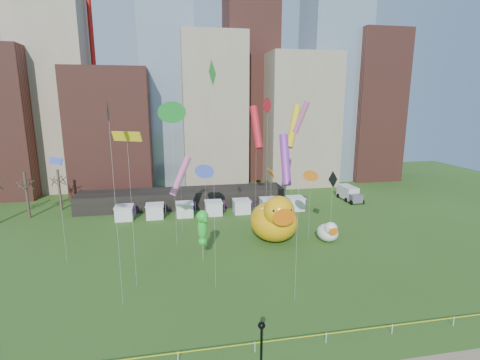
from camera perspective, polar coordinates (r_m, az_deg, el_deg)
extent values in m
plane|color=#31541A|center=(31.66, 2.37, -25.51)|extent=(160.00, 160.00, 0.00)
cube|color=gray|center=(89.62, -27.14, 12.04)|extent=(14.00, 12.00, 42.00)
cube|color=brown|center=(81.47, -19.56, 7.12)|extent=(16.00, 14.00, 26.00)
cube|color=#8C9EB2|center=(88.67, -11.44, 17.34)|extent=(12.00, 12.00, 55.00)
cube|color=gray|center=(84.91, -4.27, 10.68)|extent=(14.00, 14.00, 34.00)
cube|color=brown|center=(93.60, 1.62, 21.30)|extent=(12.00, 12.00, 68.00)
cube|color=gray|center=(87.67, 9.18, 9.30)|extent=(16.00, 14.00, 30.00)
cube|color=#8C9EB2|center=(95.18, 14.38, 14.73)|extent=(14.00, 12.00, 48.00)
cube|color=brown|center=(97.96, 20.10, 10.78)|extent=(12.00, 12.00, 36.00)
cylinder|color=red|center=(91.66, -22.68, 23.15)|extent=(1.00, 1.00, 76.00)
cylinder|color=red|center=(97.10, 12.00, 23.13)|extent=(1.00, 1.00, 76.00)
cube|color=black|center=(68.68, -8.95, -2.85)|extent=(38.00, 6.00, 3.20)
cube|color=white|center=(63.55, -17.81, -5.02)|extent=(2.80, 2.80, 2.20)
cube|color=red|center=(63.20, -16.22, -4.54)|extent=(0.08, 1.40, 1.60)
cube|color=white|center=(63.10, -13.29, -4.87)|extent=(2.80, 2.80, 2.20)
cube|color=red|center=(62.89, -11.67, -4.38)|extent=(0.08, 1.40, 1.60)
cube|color=white|center=(63.05, -8.73, -4.69)|extent=(2.80, 2.80, 2.20)
cube|color=red|center=(62.99, -7.11, -4.19)|extent=(0.08, 1.40, 1.60)
cube|color=white|center=(63.40, -4.20, -4.49)|extent=(2.80, 2.80, 2.20)
cube|color=red|center=(63.48, -2.59, -3.97)|extent=(0.08, 1.40, 1.60)
cube|color=white|center=(64.13, 0.25, -4.25)|extent=(2.80, 2.80, 2.20)
cube|color=red|center=(64.35, 1.83, -3.74)|extent=(0.08, 1.40, 1.60)
cube|color=white|center=(65.24, 4.57, -4.00)|extent=(2.80, 2.80, 2.20)
cube|color=red|center=(65.59, 6.10, -3.49)|extent=(0.08, 1.40, 1.60)
cube|color=white|center=(66.71, 8.73, -3.74)|extent=(2.80, 2.80, 2.20)
cube|color=red|center=(67.19, 10.19, -3.23)|extent=(0.08, 1.40, 1.60)
cylinder|color=#382B21|center=(70.39, -30.62, -2.07)|extent=(0.44, 0.44, 8.00)
cylinder|color=#382B21|center=(72.91, -26.62, -1.40)|extent=(0.44, 0.44, 7.50)
cylinder|color=white|center=(30.83, -9.78, -25.84)|extent=(0.06, 0.06, 0.90)
cylinder|color=white|center=(31.39, 2.38, -24.86)|extent=(0.06, 0.06, 0.90)
cylinder|color=white|center=(33.04, 13.46, -23.08)|extent=(0.06, 0.06, 0.90)
cylinder|color=white|center=(35.64, 22.92, -20.90)|extent=(0.06, 0.06, 0.90)
cylinder|color=white|center=(38.99, 30.69, -18.65)|extent=(0.06, 0.06, 0.90)
cube|color=#FEED0C|center=(31.18, 2.38, -24.35)|extent=(50.00, 0.02, 0.07)
ellipsoid|color=#FFAE0D|center=(51.80, 5.36, -6.47)|extent=(6.81, 7.96, 5.53)
ellipsoid|color=#FFAE0D|center=(54.65, 4.51, -5.60)|extent=(1.86, 1.45, 2.24)
sphere|color=#FFAE0D|center=(48.85, 6.17, -4.91)|extent=(4.22, 4.22, 4.16)
cone|color=orange|center=(47.28, 6.77, -5.69)|extent=(2.32, 1.91, 2.29)
sphere|color=white|center=(47.34, 5.24, -4.76)|extent=(0.75, 0.75, 0.75)
sphere|color=white|center=(47.97, 7.88, -4.59)|extent=(0.75, 0.75, 0.75)
sphere|color=black|center=(47.01, 5.35, -4.88)|extent=(0.37, 0.37, 0.37)
sphere|color=black|center=(47.65, 8.01, -4.71)|extent=(0.37, 0.37, 0.37)
ellipsoid|color=white|center=(53.11, 13.67, -8.07)|extent=(3.12, 3.60, 2.44)
ellipsoid|color=white|center=(54.31, 13.14, -7.65)|extent=(0.84, 0.67, 0.99)
sphere|color=white|center=(51.83, 14.17, -7.46)|extent=(1.92, 1.92, 1.83)
cone|color=orange|center=(51.18, 14.49, -7.80)|extent=(1.05, 0.87, 1.01)
sphere|color=white|center=(51.13, 13.87, -7.43)|extent=(0.33, 0.33, 0.33)
sphere|color=white|center=(51.51, 14.92, -7.34)|extent=(0.33, 0.33, 0.33)
sphere|color=black|center=(51.00, 13.93, -7.48)|extent=(0.16, 0.16, 0.16)
sphere|color=black|center=(51.37, 14.98, -7.40)|extent=(0.16, 0.16, 0.16)
cylinder|color=silver|center=(45.34, -5.91, -10.15)|extent=(0.03, 0.03, 4.25)
ellipsoid|color=green|center=(44.57, -5.97, -7.63)|extent=(1.31, 1.14, 2.95)
sphere|color=green|center=(43.92, -6.00, -5.76)|extent=(1.76, 1.76, 1.50)
cone|color=green|center=(43.30, -5.92, -6.13)|extent=(0.69, 1.02, 0.53)
sphere|color=green|center=(45.22, -5.93, -9.62)|extent=(1.05, 1.05, 1.05)
cylinder|color=silver|center=(51.88, 5.45, -7.65)|extent=(0.03, 0.03, 3.46)
ellipsoid|color=#7745CF|center=(51.32, 5.49, -5.83)|extent=(1.24, 1.12, 2.64)
sphere|color=#7745CF|center=(50.76, 5.57, -4.37)|extent=(1.69, 1.69, 1.35)
cone|color=#7745CF|center=(50.22, 5.77, -4.64)|extent=(0.70, 0.94, 0.47)
sphere|color=#7745CF|center=(51.85, 5.44, -7.41)|extent=(0.94, 0.94, 0.94)
cylinder|color=black|center=(27.79, 3.36, -25.94)|extent=(0.16, 0.16, 4.39)
sphere|color=black|center=(26.41, 3.43, -21.96)|extent=(0.51, 0.51, 0.51)
cone|color=black|center=(26.25, 3.44, -21.47)|extent=(0.18, 0.18, 0.23)
cube|color=silver|center=(75.81, 16.65, -1.84)|extent=(2.49, 4.99, 2.46)
cube|color=#595960|center=(73.28, 17.80, -2.79)|extent=(2.31, 1.83, 1.58)
cylinder|color=black|center=(73.99, 16.42, -3.03)|extent=(0.27, 0.89, 0.89)
cylinder|color=black|center=(75.19, 18.07, -2.90)|extent=(0.27, 0.89, 0.89)
cylinder|color=black|center=(76.83, 15.23, -2.40)|extent=(0.27, 0.89, 0.89)
cylinder|color=black|center=(77.99, 16.84, -2.28)|extent=(0.27, 0.89, 0.89)
cylinder|color=silver|center=(56.49, 2.52, 0.43)|extent=(0.02, 0.02, 15.54)
cylinder|color=red|center=(55.41, 2.59, 8.32)|extent=(1.53, 3.94, 6.54)
cylinder|color=silver|center=(54.61, -9.25, -3.83)|extent=(0.02, 0.02, 8.72)
cylinder|color=pink|center=(53.57, -9.41, 0.65)|extent=(3.58, 1.84, 5.86)
cylinder|color=silver|center=(35.10, -19.00, -5.21)|extent=(0.02, 0.02, 18.48)
cube|color=black|center=(33.60, -20.11, 10.01)|extent=(0.17, 1.76, 1.77)
cylinder|color=silver|center=(48.46, -10.34, -0.25)|extent=(0.02, 0.02, 18.05)
cone|color=green|center=(47.35, -10.77, 10.47)|extent=(2.54, 1.60, 2.71)
cylinder|color=silver|center=(38.82, -16.69, -5.27)|extent=(0.02, 0.02, 16.05)
cube|color=yellow|center=(37.26, -17.45, 6.59)|extent=(3.00, 1.91, 0.97)
cylinder|color=silver|center=(54.63, -5.49, -3.41)|extent=(0.02, 0.02, 9.28)
cone|color=blue|center=(53.56, -5.59, 1.38)|extent=(1.97, 1.14, 2.06)
cylinder|color=silver|center=(52.16, 4.85, -4.03)|extent=(0.02, 0.02, 9.50)
cube|color=orange|center=(51.03, 4.95, 1.09)|extent=(0.49, 2.85, 0.87)
cylinder|color=silver|center=(55.01, 7.01, -2.43)|extent=(0.02, 0.02, 10.95)
cylinder|color=purple|center=(53.89, 7.16, 3.21)|extent=(1.70, 4.53, 7.54)
cylinder|color=silver|center=(53.13, 4.25, 1.47)|extent=(0.02, 0.02, 18.86)
cone|color=red|center=(52.18, 4.41, 11.70)|extent=(0.48, 2.07, 2.05)
cylinder|color=silver|center=(34.64, 9.10, -5.31)|extent=(0.02, 0.02, 18.03)
cylinder|color=pink|center=(33.06, 9.63, 9.75)|extent=(1.31, 1.77, 2.98)
cylinder|color=silver|center=(51.43, 14.22, -4.86)|extent=(0.02, 0.02, 9.10)
cube|color=black|center=(50.31, 14.49, 0.10)|extent=(1.98, 1.38, 2.38)
cylinder|color=silver|center=(36.05, -4.12, -1.17)|extent=(0.02, 0.02, 22.04)
cube|color=green|center=(35.16, -4.41, 16.58)|extent=(0.44, 2.36, 2.39)
cylinder|color=silver|center=(59.91, 8.21, 0.97)|extent=(0.02, 0.02, 15.47)
cylinder|color=yellow|center=(58.89, 8.44, 8.36)|extent=(3.53, 3.80, 6.85)
cylinder|color=silver|center=(48.20, -26.35, -4.73)|extent=(0.02, 0.02, 12.67)
cube|color=blue|center=(46.88, -27.08, 2.71)|extent=(2.07, 2.07, 0.79)
cylinder|color=silver|center=(51.84, 10.91, -4.40)|extent=(0.02, 0.02, 9.37)
cone|color=orange|center=(50.71, 11.12, 0.68)|extent=(1.21, 1.28, 1.57)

